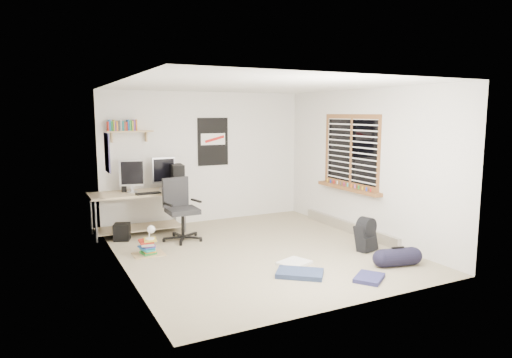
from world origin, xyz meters
name	(u,v)px	position (x,y,z in m)	size (l,w,h in m)	color
floor	(258,251)	(0.00, 0.00, -0.01)	(4.00, 4.50, 0.01)	gray
ceiling	(258,85)	(0.00, 0.00, 2.50)	(4.00, 4.50, 0.01)	white
back_wall	(206,157)	(0.00, 2.25, 1.25)	(4.00, 0.01, 2.50)	silver
left_wall	(121,179)	(-2.00, 0.00, 1.25)	(0.01, 4.50, 2.50)	silver
right_wall	(364,164)	(2.00, 0.00, 1.25)	(0.01, 4.50, 2.50)	silver
desk	(138,213)	(-1.40, 1.89, 0.36)	(1.62, 0.71, 0.74)	beige
monitor_left	(132,179)	(-1.49, 1.89, 0.96)	(0.41, 0.10, 0.45)	#99989D
monitor_right	(164,176)	(-0.90, 2.00, 0.97)	(0.42, 0.10, 0.46)	#ADADB3
pc_tower	(177,177)	(-0.69, 1.86, 0.96)	(0.20, 0.43, 0.45)	black
keyboard	(148,193)	(-1.28, 1.60, 0.75)	(0.41, 0.15, 0.02)	black
speaker_left	(124,187)	(-1.61, 2.00, 0.82)	(0.08, 0.08, 0.16)	black
speaker_right	(182,186)	(-0.69, 1.60, 0.83)	(0.09, 0.09, 0.18)	black
office_chair	(182,211)	(-0.84, 1.11, 0.49)	(0.68, 0.68, 1.04)	black
wall_shelf	(129,131)	(-1.45, 2.14, 1.78)	(0.80, 0.22, 0.24)	tan
poster_back_wall	(213,142)	(0.15, 2.23, 1.55)	(0.62, 0.03, 0.92)	black
poster_left_wall	(107,153)	(-1.99, 1.20, 1.50)	(0.02, 0.42, 0.60)	navy
window	(350,151)	(1.95, 0.30, 1.45)	(0.10, 1.50, 1.26)	brown
baseboard_heater	(348,227)	(1.96, 0.30, 0.09)	(0.08, 2.50, 0.18)	#B7B2A8
backpack	(366,238)	(1.49, -0.72, 0.20)	(0.31, 0.25, 0.41)	black
duffel_bag	(397,256)	(1.41, -1.48, 0.14)	(0.25, 0.25, 0.49)	black
tshirt	(294,263)	(0.17, -0.78, 0.02)	(0.41, 0.35, 0.04)	silver
jeans_a	(300,273)	(0.00, -1.20, 0.03)	(0.60, 0.38, 0.06)	navy
jeans_b	(369,278)	(0.70, -1.72, 0.03)	(0.42, 0.32, 0.05)	navy
book_stack	(148,245)	(-1.55, 0.58, 0.15)	(0.44, 0.36, 0.30)	olive
desk_lamp	(149,230)	(-1.53, 0.56, 0.38)	(0.13, 0.22, 0.22)	white
subwoofer	(122,232)	(-1.75, 1.57, 0.14)	(0.25, 0.25, 0.28)	black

